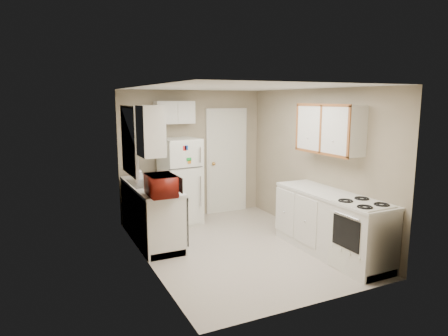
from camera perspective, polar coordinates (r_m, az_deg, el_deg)
name	(u,v)px	position (r m, az deg, el deg)	size (l,w,h in m)	color
floor	(238,247)	(6.23, 2.00, -11.20)	(3.80, 3.80, 0.00)	beige
ceiling	(239,87)	(5.82, 2.15, 11.44)	(3.80, 3.80, 0.00)	white
wall_left	(145,178)	(5.42, -11.19, -1.37)	(3.80, 3.80, 0.00)	tan
wall_right	(315,163)	(6.66, 12.83, 0.64)	(3.80, 3.80, 0.00)	tan
wall_back	(193,154)	(7.63, -4.51, 1.99)	(2.80, 2.80, 0.00)	tan
wall_front	(321,198)	(4.35, 13.69, -4.21)	(2.80, 2.80, 0.00)	tan
left_counter	(151,212)	(6.52, -10.36, -6.24)	(0.60, 1.80, 0.90)	silver
dishwasher	(181,218)	(6.03, -6.20, -7.05)	(0.03, 0.58, 0.72)	black
sink	(148,185)	(6.56, -10.82, -2.46)	(0.54, 0.74, 0.16)	gray
microwave	(161,185)	(5.62, -8.95, -2.47)	(0.30, 0.54, 0.36)	maroon
soap_bottle	(140,174)	(6.84, -11.97, -0.80)	(0.08, 0.08, 0.18)	silver
window_blinds	(130,140)	(6.39, -13.29, 3.85)	(0.10, 0.98, 1.08)	silver
upper_cabinet_left	(151,131)	(5.59, -10.46, 5.20)	(0.30, 0.45, 0.70)	silver
refrigerator	(180,181)	(7.22, -6.27, -1.91)	(0.64, 0.62, 1.55)	white
cabinet_over_fridge	(174,112)	(7.29, -7.13, 7.89)	(0.70, 0.30, 0.40)	silver
interior_door	(227,161)	(7.89, 0.37, 0.96)	(0.86, 0.06, 2.08)	white
right_counter	(331,224)	(6.04, 15.00, -7.70)	(0.60, 2.00, 0.90)	silver
stove	(361,242)	(5.60, 18.97, -9.97)	(0.52, 0.64, 0.78)	white
upper_cabinet_right	(329,129)	(6.12, 14.82, 5.42)	(0.30, 1.20, 0.70)	silver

